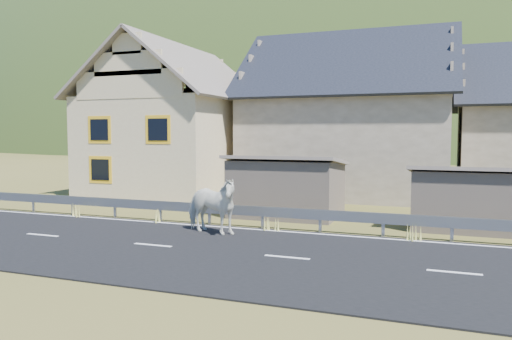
% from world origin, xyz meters
% --- Properties ---
extents(ground, '(160.00, 160.00, 0.00)m').
position_xyz_m(ground, '(0.00, 0.00, 0.00)').
color(ground, '#414418').
rests_on(ground, ground).
extents(road, '(60.00, 7.00, 0.04)m').
position_xyz_m(road, '(0.00, 0.00, 0.02)').
color(road, black).
rests_on(road, ground).
extents(lane_markings, '(60.00, 6.60, 0.01)m').
position_xyz_m(lane_markings, '(0.00, 0.00, 0.04)').
color(lane_markings, silver).
rests_on(lane_markings, road).
extents(guardrail, '(28.10, 0.09, 0.75)m').
position_xyz_m(guardrail, '(-0.00, 3.68, 0.56)').
color(guardrail, '#93969B').
rests_on(guardrail, ground).
extents(shed_left, '(4.30, 3.30, 2.40)m').
position_xyz_m(shed_left, '(-2.00, 6.50, 1.10)').
color(shed_left, '#685C50').
rests_on(shed_left, ground).
extents(shed_right, '(3.80, 2.90, 2.20)m').
position_xyz_m(shed_right, '(4.50, 6.00, 1.00)').
color(shed_right, '#685C50').
rests_on(shed_right, ground).
extents(house_cream, '(7.80, 9.80, 8.30)m').
position_xyz_m(house_cream, '(-10.00, 12.00, 4.36)').
color(house_cream, beige).
rests_on(house_cream, ground).
extents(house_stone_a, '(10.80, 9.80, 8.90)m').
position_xyz_m(house_stone_a, '(-1.00, 15.00, 4.63)').
color(house_stone_a, tan).
rests_on(house_stone_a, ground).
extents(mountain, '(440.00, 280.00, 260.00)m').
position_xyz_m(mountain, '(5.00, 180.00, -20.00)').
color(mountain, '#293C17').
rests_on(mountain, ground).
extents(conifer_patch, '(76.00, 50.00, 28.00)m').
position_xyz_m(conifer_patch, '(-55.00, 110.00, 6.00)').
color(conifer_patch, black).
rests_on(conifer_patch, ground).
extents(horse, '(1.42, 2.30, 1.81)m').
position_xyz_m(horse, '(-3.19, 2.11, 0.94)').
color(horse, silver).
rests_on(horse, road).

